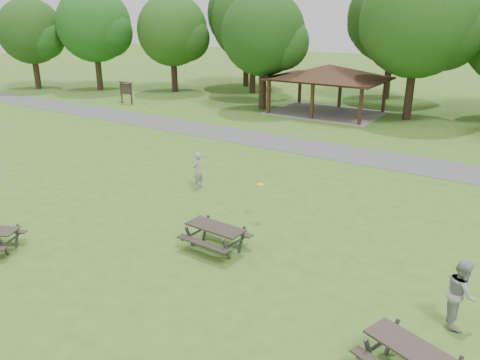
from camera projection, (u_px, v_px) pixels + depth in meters
name	position (u px, v px, depth m)	size (l,w,h in m)	color
ground	(152.00, 243.00, 16.18)	(160.00, 160.00, 0.00)	#3E6D1F
asphalt_path	(320.00, 149.00, 27.18)	(120.00, 3.20, 0.02)	#4F4E51
pavilion	(328.00, 73.00, 36.08)	(8.60, 7.01, 3.76)	#3D2816
notice_board	(126.00, 89.00, 40.24)	(1.60, 0.30, 1.88)	#3E2316
tree_row_a	(95.00, 27.00, 45.86)	(7.56, 7.20, 9.97)	#2F2015
tree_row_b	(173.00, 33.00, 45.15)	(7.14, 6.80, 9.28)	black
tree_row_c	(254.00, 23.00, 43.98)	(8.19, 7.80, 10.67)	black
tree_row_d	(264.00, 36.00, 36.55)	(6.93, 6.60, 9.27)	black
tree_row_e	(419.00, 23.00, 32.47)	(8.40, 8.00, 11.02)	black
tree_deep_a	(247.00, 16.00, 48.08)	(8.40, 8.00, 11.38)	black
tree_deep_b	(395.00, 20.00, 40.79)	(8.40, 8.00, 11.13)	black
tree_flank_left	(32.00, 33.00, 46.82)	(6.72, 6.40, 8.93)	#312015
picnic_table_middle	(215.00, 232.00, 15.51)	(2.07, 1.69, 0.87)	#2B251F
picnic_table_far	(412.00, 355.00, 9.95)	(2.42, 2.18, 0.87)	#312823
frisbee_in_flight	(260.00, 184.00, 17.45)	(0.32, 0.32, 0.02)	yellow
frisbee_thrower	(198.00, 170.00, 21.02)	(0.60, 0.39, 1.65)	#9E9EA0
frisbee_catcher	(461.00, 293.00, 11.67)	(0.88, 0.69, 1.81)	#999A9C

